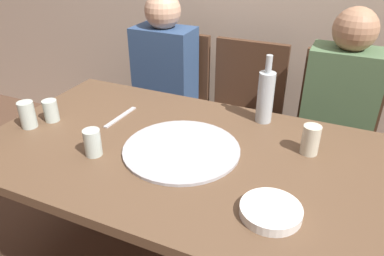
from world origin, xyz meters
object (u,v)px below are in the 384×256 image
(wine_glass, at_px, (311,140))
(tumbler_far, at_px, (51,111))
(short_glass, at_px, (93,143))
(guest_in_beanie, at_px, (336,117))
(dining_table, at_px, (181,164))
(tumbler_near, at_px, (27,115))
(chair_left, at_px, (170,95))
(guest_in_sweater, at_px, (158,85))
(plate_stack, at_px, (271,211))
(beer_bottle, at_px, (266,96))
(table_knife, at_px, (120,117))
(chair_right, at_px, (335,126))
(chair_middle, at_px, (242,109))
(pizza_tray, at_px, (181,149))

(wine_glass, bearing_deg, tumbler_far, -169.74)
(short_glass, bearing_deg, wine_glass, 24.98)
(tumbler_far, relative_size, wine_glass, 0.83)
(wine_glass, relative_size, guest_in_beanie, 0.10)
(wine_glass, distance_m, guest_in_beanie, 0.56)
(dining_table, relative_size, tumbler_near, 13.74)
(chair_left, bearing_deg, wine_glass, 144.42)
(tumbler_near, relative_size, guest_in_sweater, 0.10)
(short_glass, bearing_deg, guest_in_sweater, 103.38)
(plate_stack, bearing_deg, dining_table, 151.26)
(beer_bottle, distance_m, short_glass, 0.75)
(beer_bottle, bearing_deg, table_knife, -158.46)
(table_knife, bearing_deg, chair_right, -48.07)
(short_glass, height_order, guest_in_sweater, guest_in_sweater)
(table_knife, bearing_deg, chair_left, 12.54)
(chair_left, distance_m, chair_middle, 0.49)
(tumbler_far, relative_size, plate_stack, 0.51)
(table_knife, height_order, guest_in_sweater, guest_in_sweater)
(table_knife, relative_size, chair_middle, 0.24)
(chair_right, distance_m, guest_in_beanie, 0.20)
(table_knife, distance_m, chair_left, 0.78)
(wine_glass, bearing_deg, short_glass, -155.02)
(chair_left, bearing_deg, tumbler_far, 81.34)
(tumbler_far, xyz_separation_m, table_knife, (0.26, 0.15, -0.05))
(pizza_tray, distance_m, beer_bottle, 0.45)
(tumbler_far, bearing_deg, chair_right, 37.22)
(guest_in_beanie, bearing_deg, plate_stack, 82.65)
(wine_glass, xyz_separation_m, short_glass, (-0.75, -0.35, -0.01))
(guest_in_beanie, bearing_deg, chair_middle, -15.82)
(beer_bottle, relative_size, tumbler_near, 2.60)
(tumbler_near, xyz_separation_m, chair_right, (1.21, 0.97, -0.27))
(dining_table, distance_m, chair_left, 1.01)
(wine_glass, relative_size, guest_in_sweater, 0.10)
(chair_left, height_order, guest_in_beanie, guest_in_beanie)
(short_glass, bearing_deg, table_knife, 105.25)
(pizza_tray, bearing_deg, tumbler_far, -179.11)
(short_glass, height_order, plate_stack, short_glass)
(beer_bottle, xyz_separation_m, chair_middle, (-0.24, 0.50, -0.33))
(chair_right, height_order, guest_in_sweater, guest_in_sweater)
(pizza_tray, xyz_separation_m, guest_in_beanie, (0.52, 0.72, -0.09))
(tumbler_far, xyz_separation_m, chair_middle, (0.63, 0.88, -0.26))
(tumbler_near, bearing_deg, plate_stack, -6.28)
(tumbler_near, relative_size, table_knife, 0.53)
(dining_table, xyz_separation_m, chair_right, (0.53, 0.86, -0.14))
(tumbler_near, relative_size, chair_left, 0.13)
(beer_bottle, distance_m, tumbler_far, 0.95)
(chair_right, relative_size, guest_in_sweater, 0.77)
(tumbler_near, height_order, chair_right, chair_right)
(dining_table, height_order, plate_stack, plate_stack)
(pizza_tray, bearing_deg, tumbler_near, -172.04)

